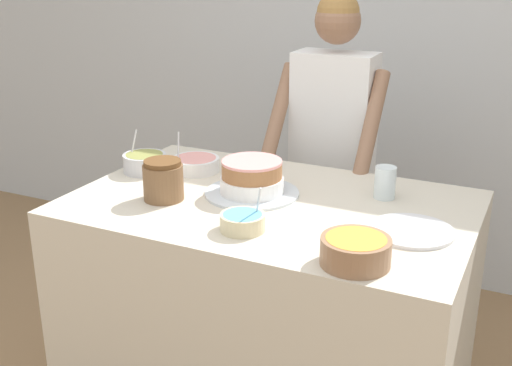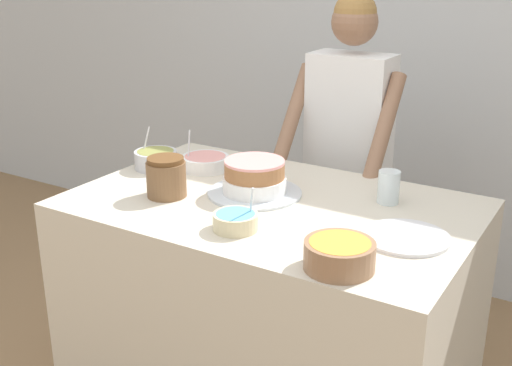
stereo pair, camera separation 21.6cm
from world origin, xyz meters
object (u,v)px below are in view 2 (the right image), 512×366
Objects in this scene: person_baker at (348,140)px; frosting_bowl_orange at (339,254)px; frosting_bowl_olive at (156,159)px; frosting_bowl_pink at (205,162)px; frosting_bowl_blue at (236,220)px; ceramic_plate at (406,237)px; drinking_glass at (389,187)px; cake at (255,179)px; stoneware_jar at (166,177)px.

frosting_bowl_orange is (0.44, -1.06, -0.01)m from person_baker.
frosting_bowl_pink is at bearing 27.61° from frosting_bowl_olive.
person_baker is 11.04× the size of frosting_bowl_blue.
frosting_bowl_pink is at bearing 148.00° from frosting_bowl_orange.
frosting_bowl_blue is 0.54× the size of ceramic_plate.
frosting_bowl_pink reaches higher than drinking_glass.
cake is at bearing -23.72° from frosting_bowl_pink.
stoneware_jar is at bearing -153.44° from drinking_glass.
frosting_bowl_pink is at bearing 134.58° from frosting_bowl_blue.
cake is at bearing -96.58° from person_baker.
person_baker reaches higher than ceramic_plate.
person_baker is 11.19× the size of stoneware_jar.
frosting_bowl_blue is 0.40m from stoneware_jar.
frosting_bowl_orange is 0.31m from ceramic_plate.
person_baker is 8.43× the size of frosting_bowl_pink.
frosting_bowl_pink is (-0.44, 0.45, 0.00)m from frosting_bowl_blue.
cake is 1.28× the size of ceramic_plate.
frosting_bowl_blue is 0.41m from frosting_bowl_orange.
person_baker reaches higher than cake.
frosting_bowl_blue reaches higher than ceramic_plate.
frosting_bowl_orange is (0.52, -0.38, -0.01)m from cake.
drinking_glass reaches higher than ceramic_plate.
stoneware_jar is at bearing -79.48° from frosting_bowl_pink.
ceramic_plate is at bearing -54.95° from person_baker.
frosting_bowl_pink is (-0.41, -0.53, -0.03)m from person_baker.
cake is at bearing 34.42° from stoneware_jar.
ceramic_plate is at bearing -8.46° from cake.
person_baker is 13.93× the size of drinking_glass.
frosting_bowl_orange is 0.56m from drinking_glass.
frosting_bowl_pink reaches higher than stoneware_jar.
frosting_bowl_orange is at bearing -22.78° from frosting_bowl_olive.
stoneware_jar is at bearing -111.95° from person_baker.
cake is 0.33m from frosting_bowl_blue.
frosting_bowl_blue is 0.76× the size of frosting_bowl_pink.
cake is 0.36m from frosting_bowl_pink.
drinking_glass is (0.96, 0.13, 0.02)m from frosting_bowl_olive.
stoneware_jar is (-0.38, 0.12, 0.04)m from frosting_bowl_blue.
frosting_bowl_olive is 0.97m from drinking_glass.
person_baker is 0.93m from ceramic_plate.
cake is 2.00× the size of frosting_bowl_olive.
frosting_bowl_pink reaches higher than ceramic_plate.
frosting_bowl_pink is 0.97m from ceramic_plate.
cake is 2.35× the size of frosting_bowl_blue.
frosting_bowl_pink is 1.33× the size of stoneware_jar.
person_baker is at bearing 92.26° from frosting_bowl_blue.
cake is 1.79× the size of frosting_bowl_pink.
person_baker reaches higher than frosting_bowl_orange.
frosting_bowl_orange is at bearing -32.00° from frosting_bowl_pink.
cake is 0.62m from ceramic_plate.
frosting_bowl_pink is at bearing 165.97° from ceramic_plate.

